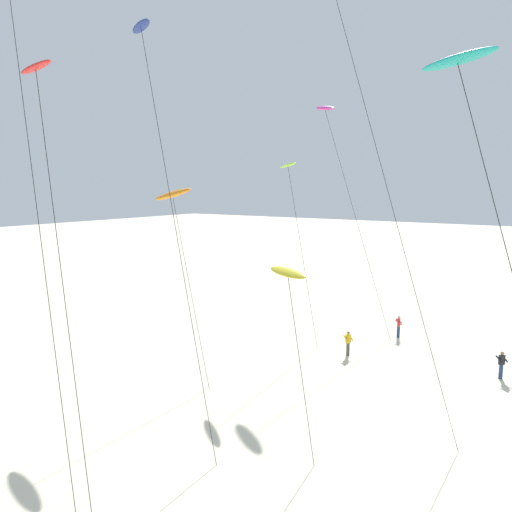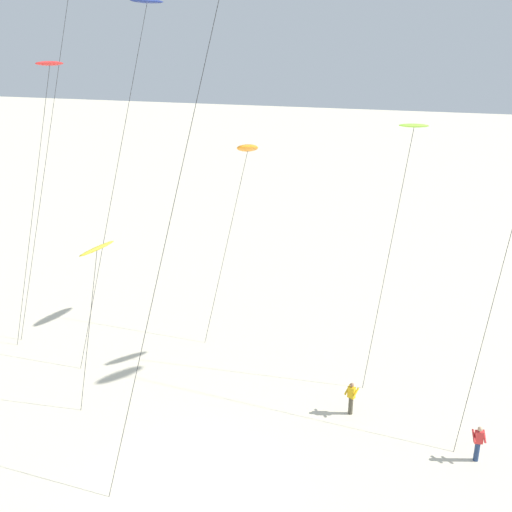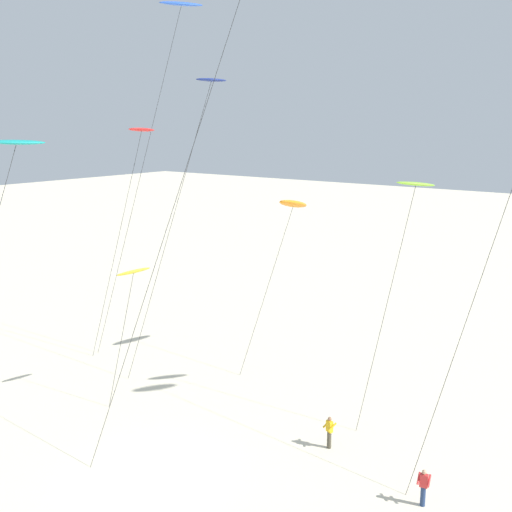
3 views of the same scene
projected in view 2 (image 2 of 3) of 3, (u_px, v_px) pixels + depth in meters
The scene contains 8 objects.
ground_plane at pixel (185, 489), 23.90m from camera, with size 260.00×260.00×0.00m, color beige.
kite_orange at pixel (248, 149), 34.50m from camera, with size 1.94×5.30×11.38m.
kite_red at pixel (49, 69), 32.83m from camera, with size 1.92×5.06×15.63m.
kite_yellow at pixel (97, 250), 27.60m from camera, with size 1.23×2.77×7.98m.
kite_lime at pixel (413, 130), 28.88m from camera, with size 2.09×4.37×13.02m.
kite_navy at pixel (145, 10), 30.79m from camera, with size 2.97×6.92×18.60m.
kite_flyer_nearest at pixel (478, 443), 25.22m from camera, with size 0.62×0.60×1.67m.
kite_flyer_middle at pixel (351, 397), 28.36m from camera, with size 0.68×0.66×1.67m.
Camera 2 is at (8.47, -17.48, 16.94)m, focal length 42.45 mm.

